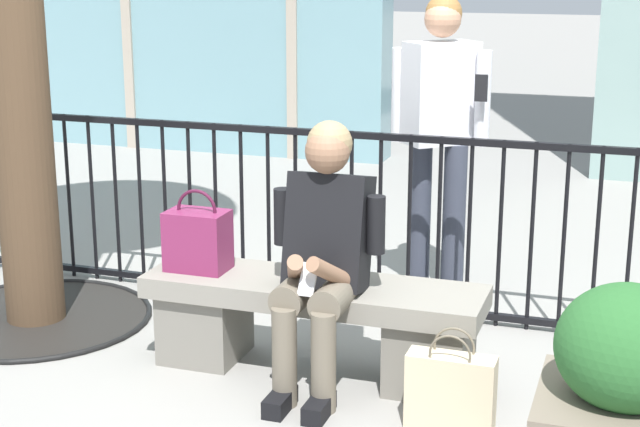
{
  "coord_description": "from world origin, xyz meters",
  "views": [
    {
      "loc": [
        1.41,
        -4.05,
        1.91
      ],
      "look_at": [
        0.0,
        0.1,
        0.75
      ],
      "focal_mm": 54.75,
      "sensor_mm": 36.0,
      "label": 1
    }
  ],
  "objects_px": {
    "stone_bench": "(313,317)",
    "handbag_on_bench": "(198,239)",
    "shopping_bag": "(451,391)",
    "bystander_at_railing": "(440,125)",
    "planter": "(622,412)",
    "seated_person_with_phone": "(322,249)"
  },
  "relations": [
    {
      "from": "seated_person_with_phone",
      "to": "shopping_bag",
      "type": "xyz_separation_m",
      "value": [
        0.64,
        -0.24,
        -0.48
      ]
    },
    {
      "from": "planter",
      "to": "seated_person_with_phone",
      "type": "bearing_deg",
      "value": 152.59
    },
    {
      "from": "handbag_on_bench",
      "to": "planter",
      "type": "bearing_deg",
      "value": -21.99
    },
    {
      "from": "seated_person_with_phone",
      "to": "planter",
      "type": "height_order",
      "value": "seated_person_with_phone"
    },
    {
      "from": "handbag_on_bench",
      "to": "bystander_at_railing",
      "type": "distance_m",
      "value": 1.58
    },
    {
      "from": "stone_bench",
      "to": "handbag_on_bench",
      "type": "distance_m",
      "value": 0.67
    },
    {
      "from": "shopping_bag",
      "to": "planter",
      "type": "distance_m",
      "value": 0.84
    },
    {
      "from": "stone_bench",
      "to": "seated_person_with_phone",
      "type": "xyz_separation_m",
      "value": [
        0.09,
        -0.13,
        0.38
      ]
    },
    {
      "from": "shopping_bag",
      "to": "planter",
      "type": "bearing_deg",
      "value": -33.2
    },
    {
      "from": "seated_person_with_phone",
      "to": "handbag_on_bench",
      "type": "height_order",
      "value": "seated_person_with_phone"
    },
    {
      "from": "stone_bench",
      "to": "seated_person_with_phone",
      "type": "relative_size",
      "value": 1.32
    },
    {
      "from": "handbag_on_bench",
      "to": "planter",
      "type": "relative_size",
      "value": 0.47
    },
    {
      "from": "stone_bench",
      "to": "planter",
      "type": "distance_m",
      "value": 1.63
    },
    {
      "from": "handbag_on_bench",
      "to": "bystander_at_railing",
      "type": "relative_size",
      "value": 0.23
    },
    {
      "from": "shopping_bag",
      "to": "bystander_at_railing",
      "type": "bearing_deg",
      "value": 104.48
    },
    {
      "from": "shopping_bag",
      "to": "seated_person_with_phone",
      "type": "bearing_deg",
      "value": 159.47
    },
    {
      "from": "stone_bench",
      "to": "shopping_bag",
      "type": "relative_size",
      "value": 3.68
    },
    {
      "from": "seated_person_with_phone",
      "to": "planter",
      "type": "relative_size",
      "value": 1.43
    },
    {
      "from": "bystander_at_railing",
      "to": "planter",
      "type": "distance_m",
      "value": 2.4
    },
    {
      "from": "stone_bench",
      "to": "bystander_at_railing",
      "type": "height_order",
      "value": "bystander_at_railing"
    },
    {
      "from": "handbag_on_bench",
      "to": "shopping_bag",
      "type": "relative_size",
      "value": 0.91
    },
    {
      "from": "planter",
      "to": "stone_bench",
      "type": "bearing_deg",
      "value": 150.01
    }
  ]
}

